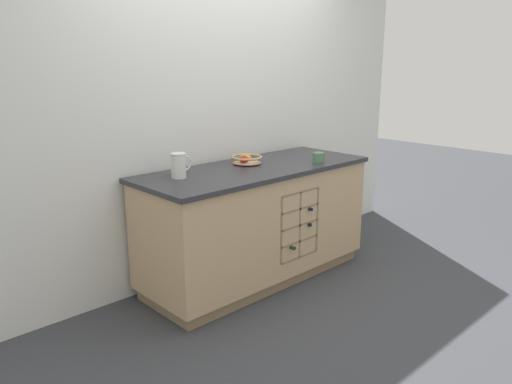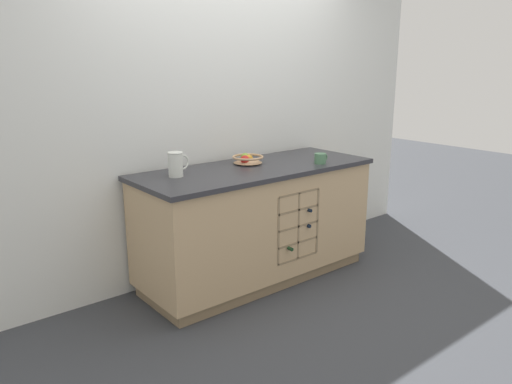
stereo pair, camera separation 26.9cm
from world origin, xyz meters
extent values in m
plane|color=#383A3F|center=(0.00, 0.00, 0.00)|extent=(14.00, 14.00, 0.00)
cube|color=silver|center=(0.00, 0.41, 1.27)|extent=(4.40, 0.06, 2.55)
cube|color=#8B7354|center=(0.00, 0.00, 0.04)|extent=(1.77, 0.62, 0.09)
cube|color=tan|center=(0.00, 0.00, 0.47)|extent=(1.83, 0.68, 0.77)
cube|color=#2D2D33|center=(0.00, 0.00, 0.87)|extent=(1.87, 0.72, 0.03)
cube|color=#8B7354|center=(0.13, -0.24, 0.48)|extent=(0.40, 0.01, 0.51)
cube|color=#8B7354|center=(-0.07, -0.29, 0.48)|extent=(0.02, 0.10, 0.51)
cube|color=#8B7354|center=(0.33, -0.29, 0.48)|extent=(0.02, 0.10, 0.51)
cube|color=#8B7354|center=(0.13, -0.29, 0.23)|extent=(0.40, 0.10, 0.02)
cube|color=#8B7354|center=(0.13, -0.29, 0.36)|extent=(0.40, 0.10, 0.02)
cube|color=#8B7354|center=(0.13, -0.29, 0.48)|extent=(0.40, 0.10, 0.02)
cube|color=#8B7354|center=(0.13, -0.29, 0.61)|extent=(0.40, 0.10, 0.02)
cube|color=#8B7354|center=(0.13, -0.29, 0.74)|extent=(0.40, 0.10, 0.02)
cube|color=#8B7354|center=(0.13, -0.29, 0.48)|extent=(0.02, 0.10, 0.51)
cylinder|color=#19381E|center=(0.03, -0.19, 0.34)|extent=(0.07, 0.21, 0.07)
cylinder|color=#19381E|center=(0.03, -0.34, 0.34)|extent=(0.03, 0.09, 0.03)
cylinder|color=black|center=(0.23, -0.18, 0.47)|extent=(0.08, 0.20, 0.08)
cylinder|color=black|center=(0.23, -0.32, 0.47)|extent=(0.03, 0.08, 0.03)
cylinder|color=black|center=(0.23, -0.18, 0.59)|extent=(0.07, 0.20, 0.07)
cylinder|color=black|center=(0.23, -0.32, 0.59)|extent=(0.03, 0.09, 0.03)
cylinder|color=tan|center=(0.02, 0.12, 0.90)|extent=(0.11, 0.11, 0.01)
cone|color=tan|center=(0.02, 0.12, 0.93)|extent=(0.22, 0.22, 0.05)
torus|color=tan|center=(0.02, 0.12, 0.94)|extent=(0.24, 0.24, 0.02)
sphere|color=#7FA838|center=(0.03, 0.17, 0.93)|extent=(0.07, 0.07, 0.07)
sphere|color=red|center=(-0.03, 0.10, 0.93)|extent=(0.07, 0.07, 0.07)
sphere|color=gold|center=(0.02, 0.12, 0.93)|extent=(0.07, 0.07, 0.07)
cylinder|color=silver|center=(-0.63, 0.09, 0.98)|extent=(0.10, 0.10, 0.17)
torus|color=silver|center=(-0.63, 0.09, 1.06)|extent=(0.11, 0.11, 0.01)
torus|color=silver|center=(-0.58, 0.09, 0.99)|extent=(0.11, 0.01, 0.11)
cylinder|color=#4C7A56|center=(0.46, -0.22, 0.93)|extent=(0.09, 0.09, 0.08)
torus|color=#4C7A56|center=(0.51, -0.22, 0.93)|extent=(0.06, 0.01, 0.06)
camera|label=1|loc=(-2.51, -2.65, 1.66)|focal=35.00mm
camera|label=2|loc=(-2.31, -2.83, 1.66)|focal=35.00mm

